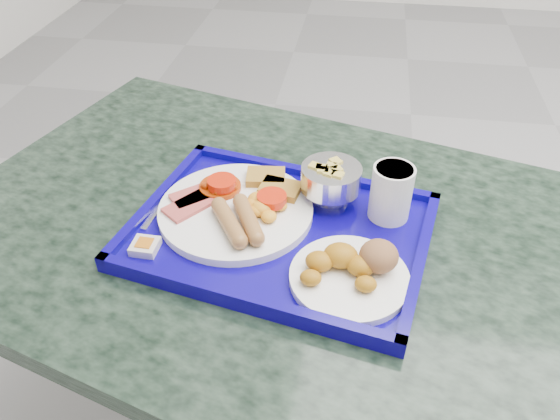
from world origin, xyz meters
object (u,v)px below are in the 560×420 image
Objects in this scene: table at (274,298)px; bread_plate at (353,270)px; main_plate at (240,206)px; tray at (280,232)px; fruit_bowl at (331,179)px; juice_cup at (391,191)px.

table is 0.28m from bread_plate.
main_plate is (-0.06, 0.00, 0.21)m from table.
tray is (0.01, -0.03, 0.19)m from table.
table is 0.26m from fruit_bowl.
table is at bearing -4.64° from main_plate.
fruit_bowl is at bearing 105.10° from bread_plate.
bread_plate reaches higher than main_plate.
tray is 5.13× the size of fruit_bowl.
table is at bearing -168.74° from juice_cup.
tray is 0.13m from fruit_bowl.
table is at bearing -144.50° from fruit_bowl.
fruit_bowl reaches higher than table.
table is 0.19m from tray.
bread_plate is 0.17m from juice_cup.
fruit_bowl is at bearing 21.59° from main_plate.
table is 7.39× the size of bread_plate.
bread_plate is at bearing -37.16° from tray.
main_plate reaches higher than tray.
bread_plate is (0.14, -0.12, 0.21)m from table.
tray is at bearing 142.84° from bread_plate.
juice_cup is (0.10, -0.02, 0.00)m from fruit_bowl.
juice_cup reaches higher than fruit_bowl.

